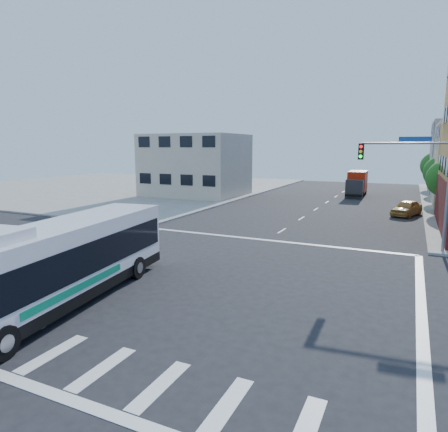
% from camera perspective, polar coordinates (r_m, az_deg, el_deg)
% --- Properties ---
extents(ground, '(120.00, 120.00, 0.00)m').
position_cam_1_polar(ground, '(19.48, -3.14, -9.30)').
color(ground, black).
rests_on(ground, ground).
extents(sidewalk_nw, '(50.00, 50.00, 0.15)m').
position_cam_1_polar(sidewalk_nw, '(67.63, -15.35, 4.13)').
color(sidewalk_nw, gray).
rests_on(sidewalk_nw, ground).
extents(building_west, '(12.06, 10.06, 8.00)m').
position_cam_1_polar(building_west, '(52.93, -4.06, 7.23)').
color(building_west, beige).
rests_on(building_west, ground).
extents(signal_mast_ne, '(7.91, 1.13, 8.07)m').
position_cam_1_polar(signal_mast_ne, '(26.84, 25.94, 5.86)').
color(signal_mast_ne, gray).
rests_on(signal_mast_ne, ground).
extents(street_tree_a, '(3.60, 3.60, 5.53)m').
position_cam_1_polar(street_tree_a, '(44.31, 29.28, 4.97)').
color(street_tree_a, '#3C2416').
rests_on(street_tree_a, ground).
extents(street_tree_b, '(3.80, 3.80, 5.79)m').
position_cam_1_polar(street_tree_b, '(52.27, 28.72, 5.75)').
color(street_tree_b, '#3C2416').
rests_on(street_tree_b, ground).
extents(street_tree_c, '(3.40, 3.40, 5.29)m').
position_cam_1_polar(street_tree_c, '(60.26, 28.27, 5.89)').
color(street_tree_c, '#3C2416').
rests_on(street_tree_c, ground).
extents(street_tree_d, '(4.00, 4.00, 6.03)m').
position_cam_1_polar(street_tree_d, '(68.22, 27.97, 6.59)').
color(street_tree_d, '#3C2416').
rests_on(street_tree_d, ground).
extents(transit_bus, '(4.31, 12.77, 3.71)m').
position_cam_1_polar(transit_bus, '(17.37, -22.69, -6.18)').
color(transit_bus, black).
rests_on(transit_bus, ground).
extents(box_truck, '(2.33, 7.29, 3.26)m').
position_cam_1_polar(box_truck, '(55.20, 18.44, 4.34)').
color(box_truck, '#232428').
rests_on(box_truck, ground).
extents(parked_car, '(3.07, 4.64, 1.47)m').
position_cam_1_polar(parked_car, '(41.18, 24.63, 1.05)').
color(parked_car, '#B7863A').
rests_on(parked_car, ground).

